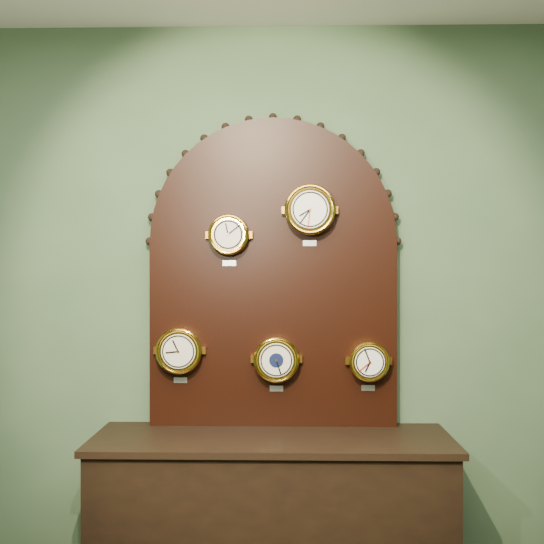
{
  "coord_description": "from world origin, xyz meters",
  "views": [
    {
      "loc": [
        0.06,
        -0.74,
        1.59
      ],
      "look_at": [
        0.0,
        2.25,
        1.58
      ],
      "focal_mm": 43.19,
      "sensor_mm": 36.0,
      "label": 1
    }
  ],
  "objects_px": {
    "display_board": "(273,262)",
    "barometer": "(276,359)",
    "shop_counter": "(272,530)",
    "roman_clock": "(229,235)",
    "tide_clock": "(369,361)",
    "hygrometer": "(179,351)",
    "arabic_clock": "(310,210)"
  },
  "relations": [
    {
      "from": "hygrometer",
      "to": "barometer",
      "type": "height_order",
      "value": "hygrometer"
    },
    {
      "from": "shop_counter",
      "to": "hygrometer",
      "type": "relative_size",
      "value": 5.86
    },
    {
      "from": "roman_clock",
      "to": "barometer",
      "type": "xyz_separation_m",
      "value": [
        0.23,
        -0.0,
        -0.6
      ]
    },
    {
      "from": "shop_counter",
      "to": "barometer",
      "type": "distance_m",
      "value": 0.78
    },
    {
      "from": "shop_counter",
      "to": "tide_clock",
      "type": "relative_size",
      "value": 6.58
    },
    {
      "from": "display_board",
      "to": "tide_clock",
      "type": "relative_size",
      "value": 6.29
    },
    {
      "from": "display_board",
      "to": "tide_clock",
      "type": "xyz_separation_m",
      "value": [
        0.46,
        -0.07,
        -0.47
      ]
    },
    {
      "from": "shop_counter",
      "to": "tide_clock",
      "type": "distance_m",
      "value": 0.9
    },
    {
      "from": "display_board",
      "to": "barometer",
      "type": "bearing_deg",
      "value": -74.67
    },
    {
      "from": "shop_counter",
      "to": "hygrometer",
      "type": "xyz_separation_m",
      "value": [
        -0.45,
        0.15,
        0.8
      ]
    },
    {
      "from": "roman_clock",
      "to": "arabic_clock",
      "type": "xyz_separation_m",
      "value": [
        0.39,
        -0.0,
        0.12
      ]
    },
    {
      "from": "arabic_clock",
      "to": "barometer",
      "type": "distance_m",
      "value": 0.73
    },
    {
      "from": "roman_clock",
      "to": "barometer",
      "type": "distance_m",
      "value": 0.64
    },
    {
      "from": "display_board",
      "to": "barometer",
      "type": "xyz_separation_m",
      "value": [
        0.02,
        -0.07,
        -0.47
      ]
    },
    {
      "from": "roman_clock",
      "to": "hygrometer",
      "type": "height_order",
      "value": "roman_clock"
    },
    {
      "from": "hygrometer",
      "to": "tide_clock",
      "type": "bearing_deg",
      "value": 0.05
    },
    {
      "from": "arabic_clock",
      "to": "hygrometer",
      "type": "distance_m",
      "value": 0.92
    },
    {
      "from": "display_board",
      "to": "tide_clock",
      "type": "bearing_deg",
      "value": -8.11
    },
    {
      "from": "display_board",
      "to": "hygrometer",
      "type": "height_order",
      "value": "display_board"
    },
    {
      "from": "display_board",
      "to": "barometer",
      "type": "relative_size",
      "value": 5.69
    },
    {
      "from": "display_board",
      "to": "roman_clock",
      "type": "xyz_separation_m",
      "value": [
        -0.21,
        -0.07,
        0.13
      ]
    },
    {
      "from": "shop_counter",
      "to": "display_board",
      "type": "xyz_separation_m",
      "value": [
        0.0,
        0.22,
        1.23
      ]
    },
    {
      "from": "shop_counter",
      "to": "tide_clock",
      "type": "height_order",
      "value": "tide_clock"
    },
    {
      "from": "roman_clock",
      "to": "hygrometer",
      "type": "relative_size",
      "value": 0.9
    },
    {
      "from": "arabic_clock",
      "to": "barometer",
      "type": "height_order",
      "value": "arabic_clock"
    },
    {
      "from": "arabic_clock",
      "to": "tide_clock",
      "type": "xyz_separation_m",
      "value": [
        0.28,
        0.0,
        -0.72
      ]
    },
    {
      "from": "barometer",
      "to": "display_board",
      "type": "bearing_deg",
      "value": 105.33
    },
    {
      "from": "display_board",
      "to": "hygrometer",
      "type": "distance_m",
      "value": 0.62
    },
    {
      "from": "shop_counter",
      "to": "roman_clock",
      "type": "height_order",
      "value": "roman_clock"
    },
    {
      "from": "shop_counter",
      "to": "arabic_clock",
      "type": "height_order",
      "value": "arabic_clock"
    },
    {
      "from": "roman_clock",
      "to": "tide_clock",
      "type": "bearing_deg",
      "value": 0.01
    },
    {
      "from": "arabic_clock",
      "to": "hygrometer",
      "type": "relative_size",
      "value": 1.07
    }
  ]
}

